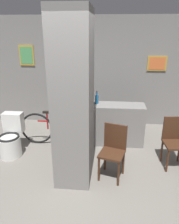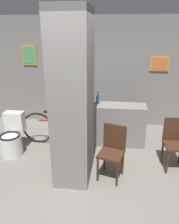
% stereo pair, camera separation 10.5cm
% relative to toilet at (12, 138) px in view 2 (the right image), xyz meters
% --- Properties ---
extents(ground_plane, '(14.00, 14.00, 0.00)m').
position_rel_toilet_xyz_m(ground_plane, '(1.44, -0.92, -0.32)').
color(ground_plane, slate).
extents(wall_back, '(8.00, 0.09, 2.60)m').
position_rel_toilet_xyz_m(wall_back, '(1.44, 1.71, 0.98)').
color(wall_back, gray).
rests_on(wall_back, ground_plane).
extents(pillar_center, '(0.57, 0.95, 2.60)m').
position_rel_toilet_xyz_m(pillar_center, '(1.32, -0.44, 0.98)').
color(pillar_center, gray).
rests_on(pillar_center, ground_plane).
extents(counter_shelf, '(1.43, 0.44, 0.86)m').
position_rel_toilet_xyz_m(counter_shelf, '(1.88, 0.64, 0.11)').
color(counter_shelf, gray).
rests_on(counter_shelf, ground_plane).
extents(toilet, '(0.42, 0.58, 0.78)m').
position_rel_toilet_xyz_m(toilet, '(0.00, 0.00, 0.00)').
color(toilet, silver).
rests_on(toilet, ground_plane).
extents(chair_near_pillar, '(0.47, 0.47, 0.89)m').
position_rel_toilet_xyz_m(chair_near_pillar, '(1.95, -0.49, 0.17)').
color(chair_near_pillar, '#422616').
rests_on(chair_near_pillar, ground_plane).
extents(chair_by_doorway, '(0.41, 0.41, 0.89)m').
position_rel_toilet_xyz_m(chair_by_doorway, '(3.02, -0.08, 0.17)').
color(chair_by_doorway, '#422616').
rests_on(chair_by_doorway, ground_plane).
extents(bicycle, '(1.65, 0.42, 0.74)m').
position_rel_toilet_xyz_m(bicycle, '(0.85, 0.46, 0.04)').
color(bicycle, black).
rests_on(bicycle, ground_plane).
extents(bottle_tall, '(0.07, 0.07, 0.27)m').
position_rel_toilet_xyz_m(bottle_tall, '(1.61, 0.69, 0.64)').
color(bottle_tall, '#19598C').
rests_on(bottle_tall, counter_shelf).
extents(bottle_short, '(0.08, 0.08, 0.22)m').
position_rel_toilet_xyz_m(bottle_short, '(1.50, 0.67, 0.62)').
color(bottle_short, '#267233').
rests_on(bottle_short, counter_shelf).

